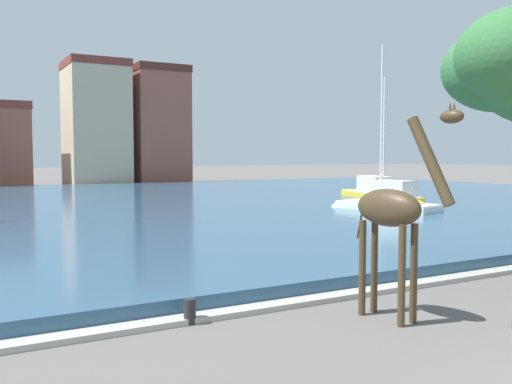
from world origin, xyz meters
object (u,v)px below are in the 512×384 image
(giraffe_statue, at_px, (394,212))
(sailboat_white, at_px, (381,205))
(mooring_bollard, at_px, (190,311))
(sailboat_yellow, at_px, (382,196))

(giraffe_statue, relative_size, sailboat_white, 0.47)
(giraffe_statue, bearing_deg, mooring_bollard, 154.49)
(giraffe_statue, height_order, sailboat_white, sailboat_white)
(giraffe_statue, bearing_deg, sailboat_white, 48.88)
(sailboat_white, xyz_separation_m, mooring_bollard, (-16.00, -12.45, -0.40))
(giraffe_statue, relative_size, mooring_bollard, 8.49)
(giraffe_statue, xyz_separation_m, sailboat_yellow, (16.89, 19.12, -1.56))
(mooring_bollard, bearing_deg, sailboat_white, 37.90)
(mooring_bollard, bearing_deg, sailboat_yellow, 40.30)
(sailboat_yellow, bearing_deg, sailboat_white, -132.38)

